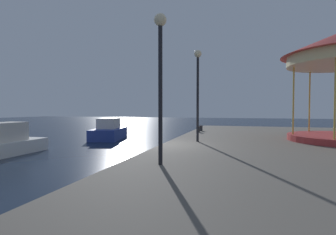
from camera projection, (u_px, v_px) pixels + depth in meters
ground_plane at (162, 162)px, 11.71m from camera, size 120.00×120.00×0.00m
quay_dock at (312, 160)px, 10.02m from camera, size 12.26×27.50×0.80m
motorboat_white at (2, 143)px, 13.30m from camera, size 1.88×4.60×1.69m
motorboat_blue at (109, 131)px, 20.53m from camera, size 2.92×4.61×1.66m
lamp_post_mid_promenade at (160, 62)px, 7.28m from camera, size 0.36×0.36×4.27m
lamp_post_far_end at (198, 79)px, 12.52m from camera, size 0.36×0.36×4.44m
bollard_north at (198, 129)px, 17.73m from camera, size 0.24×0.24×0.40m
bollard_south at (201, 128)px, 18.80m from camera, size 0.24×0.24×0.40m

